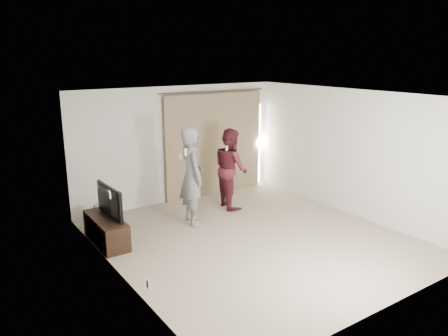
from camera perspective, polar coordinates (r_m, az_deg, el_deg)
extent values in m
plane|color=tan|center=(8.08, 3.85, -9.23)|extent=(5.50, 5.50, 0.00)
cube|color=beige|center=(9.90, -5.87, 3.11)|extent=(5.00, 0.04, 2.60)
cube|color=beige|center=(6.46, -13.73, -3.48)|extent=(0.04, 5.50, 2.60)
cube|color=white|center=(6.86, -14.75, -3.38)|extent=(0.02, 0.08, 0.12)
cube|color=white|center=(6.10, -9.89, -14.69)|extent=(0.02, 0.08, 0.12)
cube|color=white|center=(7.42, 4.20, 9.46)|extent=(5.00, 5.50, 0.01)
cube|color=#907958|center=(10.31, -1.26, 3.08)|extent=(2.60, 0.10, 2.40)
cylinder|color=brown|center=(10.13, -1.30, 9.96)|extent=(2.80, 0.03, 0.03)
cube|color=white|center=(11.15, 4.51, 3.13)|extent=(0.08, 0.04, 2.00)
cube|color=black|center=(8.09, -15.13, -7.86)|extent=(0.43, 1.24, 0.48)
imported|color=black|center=(7.91, -15.38, -4.35)|extent=(0.17, 0.99, 0.57)
cylinder|color=tan|center=(9.05, -16.04, -6.94)|extent=(0.31, 0.31, 0.05)
cylinder|color=tan|center=(8.97, -16.13, -5.72)|extent=(0.17, 0.17, 0.36)
imported|color=slate|center=(8.53, -4.25, -1.03)|extent=(0.59, 0.78, 1.94)
cube|color=white|center=(8.23, -5.05, 2.09)|extent=(0.04, 0.04, 0.14)
cube|color=white|center=(8.45, -5.76, 1.50)|extent=(0.05, 0.05, 0.09)
imported|color=#521B21|center=(9.47, 0.89, -0.01)|extent=(0.81, 0.96, 1.74)
cube|color=white|center=(9.18, 0.34, 2.51)|extent=(0.04, 0.04, 0.14)
cube|color=white|center=(9.38, -0.42, 2.05)|extent=(0.05, 0.05, 0.09)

